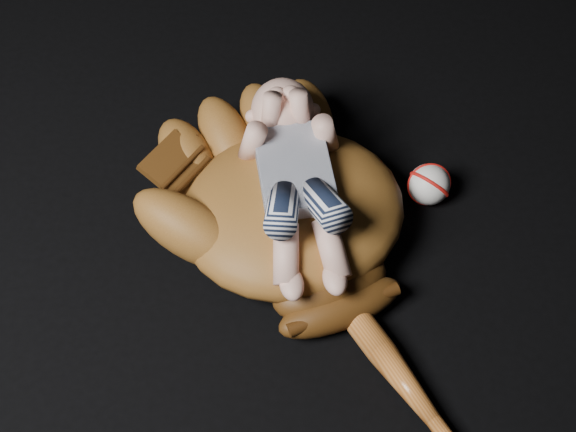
{
  "coord_description": "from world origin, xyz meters",
  "views": [
    {
      "loc": [
        -0.06,
        -0.75,
        1.16
      ],
      "look_at": [
        -0.04,
        0.08,
        0.08
      ],
      "focal_mm": 55.0,
      "sensor_mm": 36.0,
      "label": 1
    }
  ],
  "objects_px": {
    "baseball_glove": "(292,204)",
    "baseball_bat": "(392,366)",
    "newborn_baby": "(298,182)",
    "baseball": "(429,184)"
  },
  "relations": [
    {
      "from": "baseball_glove",
      "to": "newborn_baby",
      "type": "relative_size",
      "value": 1.31
    },
    {
      "from": "baseball_glove",
      "to": "baseball_bat",
      "type": "xyz_separation_m",
      "value": [
        0.14,
        -0.26,
        -0.06
      ]
    },
    {
      "from": "baseball_glove",
      "to": "baseball_bat",
      "type": "distance_m",
      "value": 0.3
    },
    {
      "from": "newborn_baby",
      "to": "baseball_bat",
      "type": "height_order",
      "value": "newborn_baby"
    },
    {
      "from": "newborn_baby",
      "to": "baseball",
      "type": "relative_size",
      "value": 5.57
    },
    {
      "from": "baseball_glove",
      "to": "baseball",
      "type": "bearing_deg",
      "value": -5.66
    },
    {
      "from": "baseball_bat",
      "to": "baseball_glove",
      "type": "bearing_deg",
      "value": 118.04
    },
    {
      "from": "baseball",
      "to": "newborn_baby",
      "type": "bearing_deg",
      "value": -161.18
    },
    {
      "from": "baseball_glove",
      "to": "baseball",
      "type": "height_order",
      "value": "baseball_glove"
    },
    {
      "from": "baseball_glove",
      "to": "baseball_bat",
      "type": "height_order",
      "value": "baseball_glove"
    }
  ]
}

